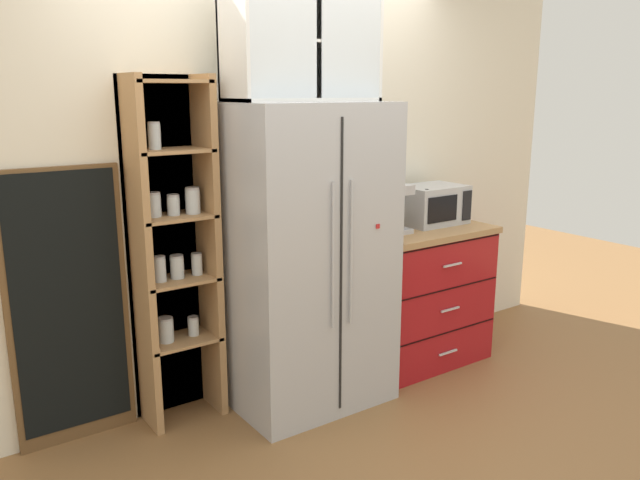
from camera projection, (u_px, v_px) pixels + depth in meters
name	position (u px, v px, depth m)	size (l,w,h in m)	color
ground_plane	(308.00, 397.00, 3.83)	(10.59, 10.59, 0.00)	olive
wall_back_cream	(270.00, 181.00, 3.85)	(4.90, 0.10, 2.55)	silver
refrigerator	(306.00, 257.00, 3.64)	(0.89, 0.69, 1.75)	#B7BABF
pantry_shelf_column	(172.00, 249.00, 3.44)	(0.46, 0.30, 1.90)	brown
counter_cabinet	(417.00, 294.00, 4.29)	(0.92, 0.62, 0.93)	#A8161C
microwave	(431.00, 205.00, 4.27)	(0.44, 0.33, 0.26)	#B7BABF
coffee_maker	(391.00, 208.00, 4.01)	(0.17, 0.20, 0.31)	#B7B7BC
mug_red	(425.00, 221.00, 4.13)	(0.11, 0.07, 0.10)	red
mug_cream	(423.00, 220.00, 4.15)	(0.12, 0.08, 0.10)	silver
bottle_amber	(370.00, 217.00, 3.95)	(0.07, 0.07, 0.25)	brown
bottle_green	(426.00, 212.00, 4.11)	(0.06, 0.06, 0.26)	#285B33
upper_cabinet	(300.00, 43.00, 3.40)	(0.86, 0.32, 0.62)	silver
chalkboard_menu	(69.00, 308.00, 3.22)	(0.60, 0.04, 1.45)	brown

